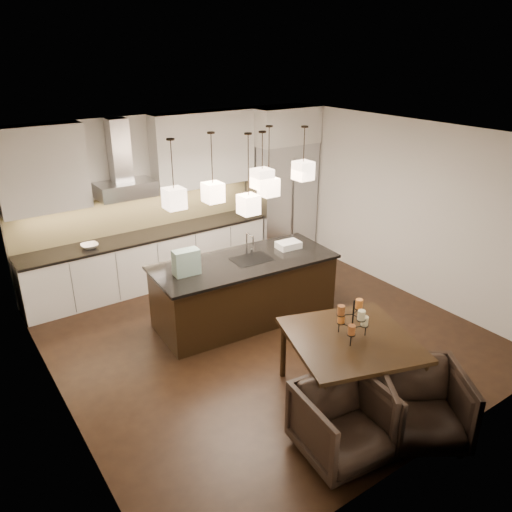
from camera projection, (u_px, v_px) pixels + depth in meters
floor at (264, 335)px, 7.13m from camera, size 5.50×5.50×0.02m
ceiling at (265, 135)px, 6.03m from camera, size 5.50×5.50×0.02m
wall_back at (173, 196)px, 8.67m from camera, size 5.50×0.02×2.80m
wall_front at (442, 336)px, 4.49m from camera, size 5.50×0.02×2.80m
wall_left at (47, 299)px, 5.14m from camera, size 0.02×5.50×2.80m
wall_right at (404, 208)px, 8.03m from camera, size 0.02×5.50×2.80m
refrigerator at (281, 199)px, 9.61m from camera, size 1.20×0.72×2.15m
fridge_panel at (283, 125)px, 9.07m from camera, size 1.26×0.72×0.65m
lower_cabinets at (151, 261)px, 8.47m from camera, size 4.21×0.62×0.88m
countertop at (149, 235)px, 8.29m from camera, size 4.21×0.66×0.04m
backsplash at (140, 211)px, 8.39m from camera, size 4.21×0.02×0.63m
upper_cab_left at (41, 170)px, 7.13m from camera, size 1.25×0.35×1.25m
upper_cab_right at (204, 149)px, 8.52m from camera, size 1.85×0.35×1.25m
hood_canopy at (126, 189)px, 7.85m from camera, size 0.90×0.52×0.24m
hood_chimney at (119, 150)px, 7.70m from camera, size 0.30×0.28×0.96m
fruit_bowl at (90, 246)px, 7.71m from camera, size 0.27×0.27×0.06m
island_body at (244, 291)px, 7.38m from camera, size 2.65×1.21×0.91m
island_top at (244, 262)px, 7.20m from camera, size 2.74×1.30×0.04m
faucet at (247, 244)px, 7.24m from camera, size 0.12×0.25×0.39m
tote_bag at (186, 262)px, 6.69m from camera, size 0.36×0.21×0.35m
food_container at (288, 245)px, 7.61m from camera, size 0.37×0.27×0.10m
dining_table at (349, 368)px, 5.73m from camera, size 1.68×1.68×0.80m
candelabra at (353, 319)px, 5.48m from camera, size 0.48×0.48×0.47m
candle_a at (365, 321)px, 5.53m from camera, size 0.10×0.10×0.11m
candle_b at (341, 318)px, 5.59m from camera, size 0.10×0.10×0.11m
candle_c at (352, 330)px, 5.36m from camera, size 0.10×0.10×0.11m
candle_d at (359, 304)px, 5.54m from camera, size 0.10×0.10×0.11m
candle_e at (341, 310)px, 5.41m from camera, size 0.10×0.10×0.11m
candle_f at (361, 315)px, 5.31m from camera, size 0.10×0.10×0.11m
armchair_left at (343, 423)px, 4.90m from camera, size 0.93×0.95×0.78m
armchair_right at (421, 405)px, 5.13m from camera, size 1.19×1.19×0.79m
pendant_a at (174, 198)px, 6.17m from camera, size 0.24×0.24×0.26m
pendant_b at (213, 192)px, 6.63m from camera, size 0.24×0.24×0.26m
pendant_c at (262, 179)px, 6.63m from camera, size 0.24×0.24×0.26m
pendant_d at (269, 187)px, 7.16m from camera, size 0.24×0.24×0.26m
pendant_e at (303, 171)px, 7.03m from camera, size 0.24×0.24×0.26m
pendant_f at (249, 204)px, 6.62m from camera, size 0.24×0.24×0.26m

